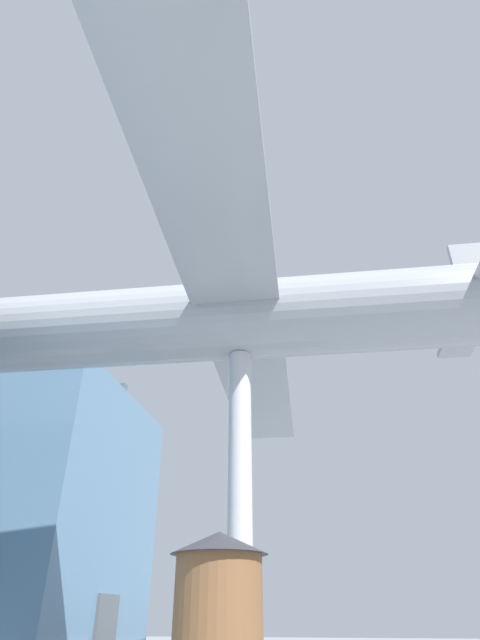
{
  "coord_description": "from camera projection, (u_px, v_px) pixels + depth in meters",
  "views": [
    {
      "loc": [
        -11.68,
        -2.15,
        1.58
      ],
      "look_at": [
        0.0,
        0.0,
        8.65
      ],
      "focal_mm": 28.0,
      "sensor_mm": 36.0,
      "label": 1
    }
  ],
  "objects": [
    {
      "name": "support_pylon_central",
      "position": [
        240.0,
        504.0,
        11.32
      ],
      "size": [
        0.57,
        0.57,
        7.55
      ],
      "color": "#B7B7BC",
      "rests_on": "ground_plane"
    },
    {
      "name": "suspended_airplane",
      "position": [
        233.0,
        320.0,
        13.84
      ],
      "size": [
        20.92,
        16.17,
        3.08
      ],
      "rotation": [
        0.0,
        0.0,
        0.06
      ],
      "color": "#93999E",
      "rests_on": "support_pylon_central"
    }
  ]
}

